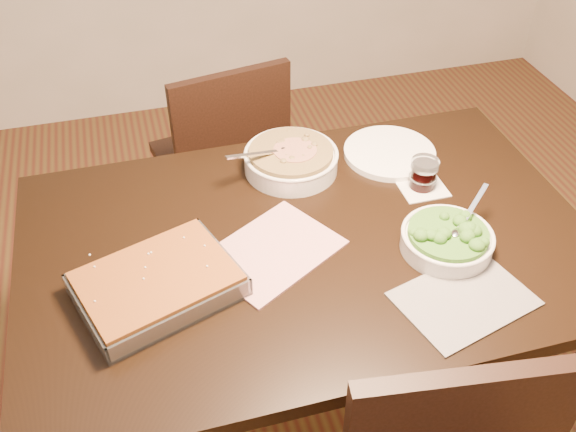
% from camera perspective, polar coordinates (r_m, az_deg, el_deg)
% --- Properties ---
extents(ground, '(4.00, 4.00, 0.00)m').
position_cam_1_polar(ground, '(2.16, 1.39, -16.81)').
color(ground, '#4E2316').
rests_on(ground, ground).
extents(table, '(1.40, 0.90, 0.75)m').
position_cam_1_polar(table, '(1.65, 1.75, -4.42)').
color(table, black).
rests_on(table, ground).
extents(magazine_a, '(0.38, 0.35, 0.01)m').
position_cam_1_polar(magazine_a, '(1.54, -1.38, -3.13)').
color(magazine_a, '#B03249').
rests_on(magazine_a, table).
extents(magazine_b, '(0.33, 0.27, 0.01)m').
position_cam_1_polar(magazine_b, '(1.49, 15.36, -7.12)').
color(magazine_b, '#2B2A32').
rests_on(magazine_b, table).
extents(coaster, '(0.12, 0.12, 0.00)m').
position_cam_1_polar(coaster, '(1.77, 11.77, 2.58)').
color(coaster, white).
rests_on(coaster, table).
extents(stew_bowl, '(0.28, 0.26, 0.10)m').
position_cam_1_polar(stew_bowl, '(1.78, 0.27, 5.08)').
color(stew_bowl, white).
rests_on(stew_bowl, table).
extents(broccoli_bowl, '(0.22, 0.22, 0.09)m').
position_cam_1_polar(broccoli_bowl, '(1.58, 13.95, -2.02)').
color(broccoli_bowl, white).
rests_on(broccoli_bowl, table).
extents(baking_dish, '(0.40, 0.35, 0.06)m').
position_cam_1_polar(baking_dish, '(1.46, -11.51, -5.99)').
color(baking_dish, silver).
rests_on(baking_dish, table).
extents(wine_tumbler, '(0.07, 0.07, 0.08)m').
position_cam_1_polar(wine_tumbler, '(1.75, 11.97, 3.76)').
color(wine_tumbler, black).
rests_on(wine_tumbler, coaster).
extents(dinner_plate, '(0.26, 0.26, 0.02)m').
position_cam_1_polar(dinner_plate, '(1.87, 9.00, 5.57)').
color(dinner_plate, white).
rests_on(dinner_plate, table).
extents(chair_far, '(0.48, 0.48, 0.87)m').
position_cam_1_polar(chair_far, '(2.32, -5.68, 5.31)').
color(chair_far, black).
rests_on(chair_far, ground).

